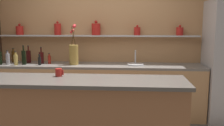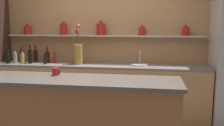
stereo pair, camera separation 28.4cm
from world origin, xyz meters
name	(u,v)px [view 2 (the right image)]	position (x,y,z in m)	size (l,w,h in m)	color
back_wall_unit	(108,41)	(0.00, 1.60, 1.30)	(5.20, 0.28, 2.60)	tan
back_counter_unit	(101,90)	(-0.08, 1.24, 0.46)	(3.67, 0.62, 0.92)	tan
island_counter	(80,122)	(0.00, -0.37, 0.51)	(2.25, 0.61, 1.02)	#99603D
flower_vase	(78,53)	(-0.47, 1.20, 1.12)	(0.16, 0.16, 0.70)	olive
sink_fixture	(139,64)	(0.59, 1.25, 0.94)	(0.30, 0.30, 0.25)	#B7B7BC
bottle_wine_0	(30,56)	(-1.34, 1.14, 1.05)	(0.07, 0.07, 0.34)	black
bottle_wine_1	(47,57)	(-1.08, 1.28, 1.03)	(0.08, 0.08, 0.29)	#380C0C
bottle_sauce_2	(55,59)	(-0.93, 1.25, 1.00)	(0.05, 0.05, 0.19)	maroon
bottle_spirit_3	(23,58)	(-1.46, 1.08, 1.01)	(0.07, 0.07, 0.23)	tan
bottle_spirit_4	(22,55)	(-1.65, 1.40, 1.03)	(0.06, 0.06, 0.26)	#4C2D0C
bottle_sauce_5	(45,60)	(-1.05, 1.11, 1.00)	(0.05, 0.05, 0.19)	black
bottle_wine_6	(7,57)	(-1.74, 1.08, 1.04)	(0.07, 0.07, 0.32)	black
bottle_wine_7	(8,56)	(-1.79, 1.18, 1.03)	(0.07, 0.07, 0.31)	black
bottle_wine_8	(36,55)	(-1.35, 1.37, 1.03)	(0.08, 0.08, 0.31)	#380C0C
bottle_spirit_9	(15,58)	(-1.62, 1.12, 1.02)	(0.07, 0.07, 0.25)	gray
coffee_mug	(55,72)	(-0.32, -0.24, 1.07)	(0.10, 0.08, 0.09)	maroon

